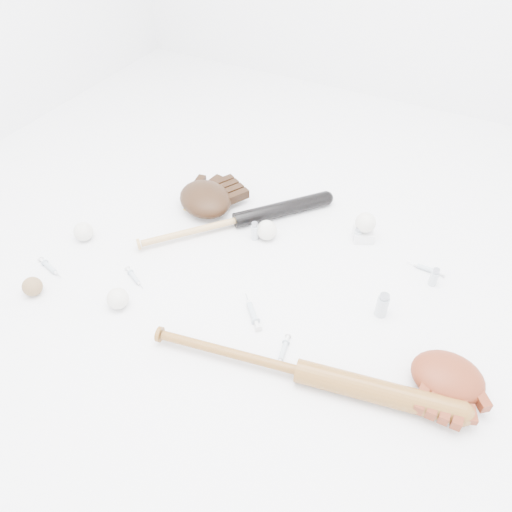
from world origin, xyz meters
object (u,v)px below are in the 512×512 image
at_px(bat_dark, 237,220).
at_px(glove_dark, 205,199).
at_px(bat_wood, 300,371).
at_px(pedestal, 363,234).

distance_m(bat_dark, glove_dark, 0.17).
relative_size(bat_wood, glove_dark, 3.37).
xyz_separation_m(bat_wood, pedestal, (-0.03, 0.66, -0.01)).
distance_m(bat_wood, pedestal, 0.66).
height_order(bat_dark, pedestal, bat_dark).
bearing_deg(bat_dark, pedestal, -29.92).
bearing_deg(bat_wood, glove_dark, 129.81).
xyz_separation_m(bat_dark, pedestal, (0.45, 0.15, -0.01)).
relative_size(glove_dark, pedestal, 3.84).
height_order(bat_wood, glove_dark, glove_dark).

